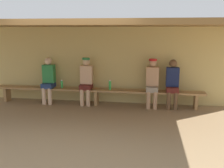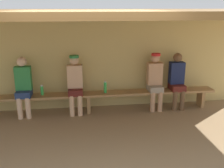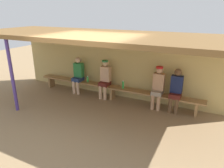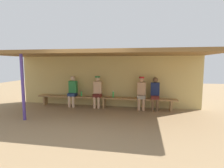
{
  "view_description": "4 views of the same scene",
  "coord_description": "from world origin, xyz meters",
  "px_view_note": "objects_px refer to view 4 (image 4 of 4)",
  "views": [
    {
      "loc": [
        1.48,
        -5.41,
        2.11
      ],
      "look_at": [
        0.51,
        1.18,
        0.7
      ],
      "focal_mm": 41.07,
      "sensor_mm": 36.0,
      "label": 1
    },
    {
      "loc": [
        -0.24,
        -4.26,
        2.4
      ],
      "look_at": [
        0.51,
        1.29,
        0.74
      ],
      "focal_mm": 42.68,
      "sensor_mm": 36.0,
      "label": 2
    },
    {
      "loc": [
        2.99,
        -4.47,
        2.93
      ],
      "look_at": [
        0.2,
        1.12,
        0.72
      ],
      "focal_mm": 33.38,
      "sensor_mm": 36.0,
      "label": 3
    },
    {
      "loc": [
        1.68,
        -5.73,
        1.9
      ],
      "look_at": [
        0.4,
        1.25,
        1.07
      ],
      "focal_mm": 28.53,
      "sensor_mm": 36.0,
      "label": 4
    }
  ],
  "objects_px": {
    "support_post": "(23,88)",
    "player_in_blue": "(73,90)",
    "player_in_red": "(155,92)",
    "water_bottle_orange": "(113,94)",
    "player_near_post": "(141,91)",
    "player_middle": "(97,90)",
    "bench": "(104,99)",
    "water_bottle_green": "(81,94)"
  },
  "relations": [
    {
      "from": "support_post",
      "to": "player_in_blue",
      "type": "distance_m",
      "value": 2.3
    },
    {
      "from": "player_in_red",
      "to": "water_bottle_orange",
      "type": "relative_size",
      "value": 4.93
    },
    {
      "from": "support_post",
      "to": "player_near_post",
      "type": "relative_size",
      "value": 1.64
    },
    {
      "from": "player_middle",
      "to": "player_in_blue",
      "type": "distance_m",
      "value": 1.13
    },
    {
      "from": "player_near_post",
      "to": "player_in_blue",
      "type": "relative_size",
      "value": 1.01
    },
    {
      "from": "support_post",
      "to": "bench",
      "type": "distance_m",
      "value": 3.17
    },
    {
      "from": "player_middle",
      "to": "water_bottle_orange",
      "type": "xyz_separation_m",
      "value": [
        0.68,
        0.0,
        -0.16
      ]
    },
    {
      "from": "player_near_post",
      "to": "player_in_red",
      "type": "distance_m",
      "value": 0.54
    },
    {
      "from": "water_bottle_green",
      "to": "player_near_post",
      "type": "bearing_deg",
      "value": -0.85
    },
    {
      "from": "bench",
      "to": "player_near_post",
      "type": "xyz_separation_m",
      "value": [
        1.57,
        0.0,
        0.36
      ]
    },
    {
      "from": "player_near_post",
      "to": "water_bottle_green",
      "type": "height_order",
      "value": "player_near_post"
    },
    {
      "from": "player_middle",
      "to": "player_in_blue",
      "type": "relative_size",
      "value": 1.01
    },
    {
      "from": "player_middle",
      "to": "player_in_red",
      "type": "bearing_deg",
      "value": -0.01
    },
    {
      "from": "water_bottle_green",
      "to": "bench",
      "type": "bearing_deg",
      "value": -2.34
    },
    {
      "from": "player_in_blue",
      "to": "support_post",
      "type": "bearing_deg",
      "value": -111.93
    },
    {
      "from": "support_post",
      "to": "water_bottle_green",
      "type": "xyz_separation_m",
      "value": [
        1.23,
        2.14,
        -0.53
      ]
    },
    {
      "from": "player_near_post",
      "to": "water_bottle_green",
      "type": "xyz_separation_m",
      "value": [
        -2.6,
        0.04,
        -0.18
      ]
    },
    {
      "from": "player_middle",
      "to": "player_in_blue",
      "type": "height_order",
      "value": "player_middle"
    },
    {
      "from": "player_near_post",
      "to": "player_in_red",
      "type": "height_order",
      "value": "player_near_post"
    },
    {
      "from": "player_in_red",
      "to": "water_bottle_green",
      "type": "bearing_deg",
      "value": 179.28
    },
    {
      "from": "bench",
      "to": "player_in_blue",
      "type": "distance_m",
      "value": 1.46
    },
    {
      "from": "water_bottle_orange",
      "to": "water_bottle_green",
      "type": "distance_m",
      "value": 1.43
    },
    {
      "from": "support_post",
      "to": "player_middle",
      "type": "xyz_separation_m",
      "value": [
        1.98,
        2.1,
        -0.35
      ]
    },
    {
      "from": "bench",
      "to": "player_middle",
      "type": "distance_m",
      "value": 0.46
    },
    {
      "from": "water_bottle_orange",
      "to": "player_in_red",
      "type": "bearing_deg",
      "value": -0.09
    },
    {
      "from": "water_bottle_orange",
      "to": "water_bottle_green",
      "type": "bearing_deg",
      "value": 178.53
    },
    {
      "from": "player_in_blue",
      "to": "player_near_post",
      "type": "bearing_deg",
      "value": 0.01
    },
    {
      "from": "player_middle",
      "to": "water_bottle_orange",
      "type": "distance_m",
      "value": 0.7
    },
    {
      "from": "player_near_post",
      "to": "water_bottle_green",
      "type": "relative_size",
      "value": 5.97
    },
    {
      "from": "support_post",
      "to": "player_in_red",
      "type": "xyz_separation_m",
      "value": [
        4.37,
        2.1,
        -0.37
      ]
    },
    {
      "from": "player_middle",
      "to": "water_bottle_green",
      "type": "distance_m",
      "value": 0.77
    },
    {
      "from": "bench",
      "to": "player_near_post",
      "type": "relative_size",
      "value": 4.46
    },
    {
      "from": "player_near_post",
      "to": "player_middle",
      "type": "xyz_separation_m",
      "value": [
        -1.86,
        0.0,
        0.0
      ]
    },
    {
      "from": "player_near_post",
      "to": "water_bottle_orange",
      "type": "height_order",
      "value": "player_near_post"
    },
    {
      "from": "player_middle",
      "to": "player_in_blue",
      "type": "xyz_separation_m",
      "value": [
        -1.13,
        -0.0,
        -0.02
      ]
    },
    {
      "from": "bench",
      "to": "water_bottle_green",
      "type": "distance_m",
      "value": 1.05
    },
    {
      "from": "bench",
      "to": "water_bottle_orange",
      "type": "distance_m",
      "value": 0.44
    },
    {
      "from": "player_near_post",
      "to": "water_bottle_orange",
      "type": "relative_size",
      "value": 4.96
    },
    {
      "from": "water_bottle_green",
      "to": "player_in_red",
      "type": "bearing_deg",
      "value": -0.72
    },
    {
      "from": "support_post",
      "to": "bench",
      "type": "height_order",
      "value": "support_post"
    },
    {
      "from": "bench",
      "to": "player_middle",
      "type": "xyz_separation_m",
      "value": [
        -0.29,
        0.0,
        0.36
      ]
    },
    {
      "from": "support_post",
      "to": "water_bottle_green",
      "type": "distance_m",
      "value": 2.53
    }
  ]
}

